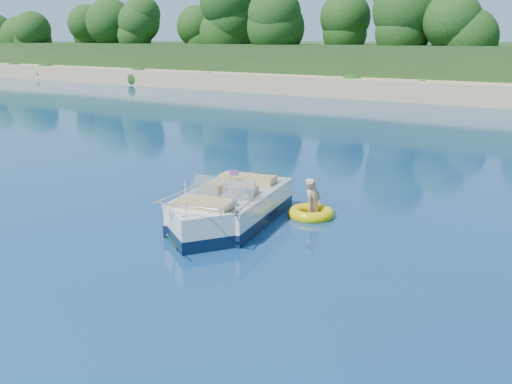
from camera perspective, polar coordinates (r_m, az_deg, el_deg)
ground at (r=10.53m, az=-7.91°, el=-10.74°), size 160.00×160.00×0.00m
motorboat at (r=14.39m, az=-2.90°, el=-1.90°), size 2.71×5.47×1.85m
tow_tube at (r=15.16m, az=5.53°, el=-2.14°), size 1.43×1.43×0.32m
boy at (r=15.26m, az=5.77°, el=-2.37°), size 0.41×0.83×1.60m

